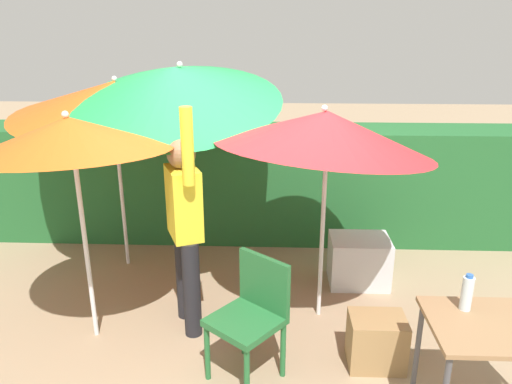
{
  "coord_description": "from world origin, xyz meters",
  "views": [
    {
      "loc": [
        0.15,
        -3.5,
        2.43
      ],
      "look_at": [
        0.0,
        0.3,
        1.1
      ],
      "focal_mm": 34.3,
      "sensor_mm": 36.0,
      "label": 1
    }
  ],
  "objects_px": {
    "person_vendor": "(185,222)",
    "umbrella_yellow": "(70,135)",
    "umbrella_navy": "(176,85)",
    "bottle_water": "(467,293)",
    "umbrella_rainbow": "(325,130)",
    "chair_plastic": "(252,312)",
    "crate_cardboard": "(376,341)",
    "umbrella_orange": "(114,99)",
    "folding_table": "(496,337)",
    "cooler_box": "(359,261)"
  },
  "relations": [
    {
      "from": "umbrella_rainbow",
      "to": "bottle_water",
      "type": "xyz_separation_m",
      "value": [
        0.8,
        -1.07,
        -0.77
      ]
    },
    {
      "from": "chair_plastic",
      "to": "crate_cardboard",
      "type": "relative_size",
      "value": 2.18
    },
    {
      "from": "umbrella_rainbow",
      "to": "person_vendor",
      "type": "relative_size",
      "value": 1.03
    },
    {
      "from": "umbrella_yellow",
      "to": "cooler_box",
      "type": "height_order",
      "value": "umbrella_yellow"
    },
    {
      "from": "cooler_box",
      "to": "folding_table",
      "type": "distance_m",
      "value": 1.9
    },
    {
      "from": "cooler_box",
      "to": "folding_table",
      "type": "relative_size",
      "value": 0.71
    },
    {
      "from": "umbrella_rainbow",
      "to": "umbrella_yellow",
      "type": "relative_size",
      "value": 1.02
    },
    {
      "from": "bottle_water",
      "to": "person_vendor",
      "type": "bearing_deg",
      "value": 155.59
    },
    {
      "from": "umbrella_rainbow",
      "to": "folding_table",
      "type": "relative_size",
      "value": 2.41
    },
    {
      "from": "umbrella_orange",
      "to": "crate_cardboard",
      "type": "bearing_deg",
      "value": -33.74
    },
    {
      "from": "umbrella_rainbow",
      "to": "umbrella_navy",
      "type": "relative_size",
      "value": 0.83
    },
    {
      "from": "person_vendor",
      "to": "umbrella_yellow",
      "type": "bearing_deg",
      "value": -166.72
    },
    {
      "from": "bottle_water",
      "to": "umbrella_orange",
      "type": "bearing_deg",
      "value": 144.46
    },
    {
      "from": "umbrella_orange",
      "to": "cooler_box",
      "type": "xyz_separation_m",
      "value": [
        2.36,
        -0.31,
        -1.5
      ]
    },
    {
      "from": "folding_table",
      "to": "umbrella_navy",
      "type": "bearing_deg",
      "value": 141.22
    },
    {
      "from": "umbrella_navy",
      "to": "person_vendor",
      "type": "xyz_separation_m",
      "value": [
        0.17,
        -0.75,
        -0.97
      ]
    },
    {
      "from": "umbrella_rainbow",
      "to": "umbrella_orange",
      "type": "relative_size",
      "value": 0.95
    },
    {
      "from": "umbrella_yellow",
      "to": "chair_plastic",
      "type": "bearing_deg",
      "value": -16.92
    },
    {
      "from": "person_vendor",
      "to": "folding_table",
      "type": "relative_size",
      "value": 2.35
    },
    {
      "from": "umbrella_yellow",
      "to": "cooler_box",
      "type": "bearing_deg",
      "value": 22.59
    },
    {
      "from": "umbrella_rainbow",
      "to": "chair_plastic",
      "type": "xyz_separation_m",
      "value": [
        -0.53,
        -0.79,
        -1.12
      ]
    },
    {
      "from": "umbrella_yellow",
      "to": "umbrella_rainbow",
      "type": "bearing_deg",
      "value": 11.96
    },
    {
      "from": "chair_plastic",
      "to": "folding_table",
      "type": "relative_size",
      "value": 1.11
    },
    {
      "from": "umbrella_navy",
      "to": "bottle_water",
      "type": "distance_m",
      "value": 2.81
    },
    {
      "from": "chair_plastic",
      "to": "cooler_box",
      "type": "bearing_deg",
      "value": 54.19
    },
    {
      "from": "chair_plastic",
      "to": "person_vendor",
      "type": "bearing_deg",
      "value": 133.96
    },
    {
      "from": "umbrella_navy",
      "to": "crate_cardboard",
      "type": "relative_size",
      "value": 5.7
    },
    {
      "from": "cooler_box",
      "to": "umbrella_rainbow",
      "type": "bearing_deg",
      "value": -128.2
    },
    {
      "from": "umbrella_orange",
      "to": "chair_plastic",
      "type": "distance_m",
      "value": 2.48
    },
    {
      "from": "umbrella_orange",
      "to": "crate_cardboard",
      "type": "height_order",
      "value": "umbrella_orange"
    },
    {
      "from": "umbrella_orange",
      "to": "umbrella_yellow",
      "type": "distance_m",
      "value": 1.27
    },
    {
      "from": "umbrella_yellow",
      "to": "umbrella_orange",
      "type": "bearing_deg",
      "value": 93.37
    },
    {
      "from": "umbrella_navy",
      "to": "folding_table",
      "type": "xyz_separation_m",
      "value": [
        2.2,
        -1.77,
        -1.25
      ]
    },
    {
      "from": "umbrella_rainbow",
      "to": "umbrella_yellow",
      "type": "xyz_separation_m",
      "value": [
        -1.84,
        -0.39,
        0.03
      ]
    },
    {
      "from": "chair_plastic",
      "to": "crate_cardboard",
      "type": "height_order",
      "value": "chair_plastic"
    },
    {
      "from": "umbrella_navy",
      "to": "person_vendor",
      "type": "distance_m",
      "value": 1.24
    },
    {
      "from": "umbrella_yellow",
      "to": "chair_plastic",
      "type": "height_order",
      "value": "umbrella_yellow"
    },
    {
      "from": "umbrella_rainbow",
      "to": "umbrella_navy",
      "type": "distance_m",
      "value": 1.39
    },
    {
      "from": "cooler_box",
      "to": "folding_table",
      "type": "bearing_deg",
      "value": -74.32
    },
    {
      "from": "person_vendor",
      "to": "crate_cardboard",
      "type": "distance_m",
      "value": 1.7
    },
    {
      "from": "person_vendor",
      "to": "bottle_water",
      "type": "xyz_separation_m",
      "value": [
        1.89,
        -0.86,
        -0.08
      ]
    },
    {
      "from": "person_vendor",
      "to": "folding_table",
      "type": "distance_m",
      "value": 2.29
    },
    {
      "from": "person_vendor",
      "to": "bottle_water",
      "type": "bearing_deg",
      "value": -24.41
    },
    {
      "from": "umbrella_orange",
      "to": "folding_table",
      "type": "distance_m",
      "value": 3.71
    },
    {
      "from": "umbrella_rainbow",
      "to": "cooler_box",
      "type": "bearing_deg",
      "value": 51.8
    },
    {
      "from": "umbrella_orange",
      "to": "chair_plastic",
      "type": "xyz_separation_m",
      "value": [
        1.39,
        -1.66,
        -1.22
      ]
    },
    {
      "from": "person_vendor",
      "to": "umbrella_orange",
      "type": "bearing_deg",
      "value": 127.41
    },
    {
      "from": "chair_plastic",
      "to": "bottle_water",
      "type": "distance_m",
      "value": 1.41
    },
    {
      "from": "bottle_water",
      "to": "umbrella_navy",
      "type": "bearing_deg",
      "value": 141.9
    },
    {
      "from": "umbrella_orange",
      "to": "folding_table",
      "type": "height_order",
      "value": "umbrella_orange"
    }
  ]
}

